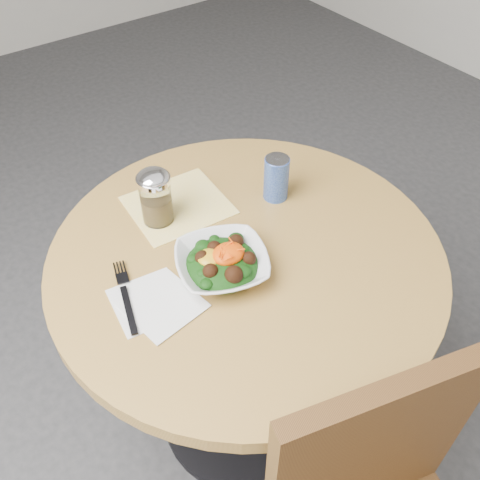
{
  "coord_description": "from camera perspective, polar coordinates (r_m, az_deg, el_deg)",
  "views": [
    {
      "loc": [
        -0.51,
        -0.67,
        1.62
      ],
      "look_at": [
        -0.03,
        -0.01,
        0.81
      ],
      "focal_mm": 40.0,
      "sensor_mm": 36.0,
      "label": 1
    }
  ],
  "objects": [
    {
      "name": "beverage_can",
      "position": [
        1.32,
        3.89,
        6.63
      ],
      "size": [
        0.06,
        0.06,
        0.12
      ],
      "color": "navy",
      "rests_on": "table"
    },
    {
      "name": "salad_bowl",
      "position": [
        1.15,
        -1.93,
        -2.47
      ],
      "size": [
        0.25,
        0.25,
        0.07
      ],
      "color": "silver",
      "rests_on": "table"
    },
    {
      "name": "fork",
      "position": [
        1.14,
        -12.13,
        -5.62
      ],
      "size": [
        0.08,
        0.2,
        0.0
      ],
      "color": "black",
      "rests_on": "table"
    },
    {
      "name": "ground",
      "position": [
        1.83,
        0.48,
        -17.83
      ],
      "size": [
        6.0,
        6.0,
        0.0
      ],
      "primitive_type": "plane",
      "color": "#303033",
      "rests_on": "ground"
    },
    {
      "name": "table",
      "position": [
        1.36,
        0.61,
        -7.0
      ],
      "size": [
        0.9,
        0.9,
        0.75
      ],
      "color": "black",
      "rests_on": "ground"
    },
    {
      "name": "spice_shaker",
      "position": [
        1.26,
        -8.98,
        4.51
      ],
      "size": [
        0.08,
        0.08,
        0.14
      ],
      "color": "silver",
      "rests_on": "table"
    },
    {
      "name": "cloth_napkin",
      "position": [
        1.33,
        -6.62,
        3.7
      ],
      "size": [
        0.25,
        0.23,
        0.0
      ],
      "primitive_type": "cube",
      "rotation": [
        0.0,
        0.0,
        -0.07
      ],
      "color": "yellow",
      "rests_on": "table"
    },
    {
      "name": "paper_napkins",
      "position": [
        1.12,
        -8.98,
        -6.68
      ],
      "size": [
        0.18,
        0.19,
        0.0
      ],
      "color": "silver",
      "rests_on": "table"
    }
  ]
}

